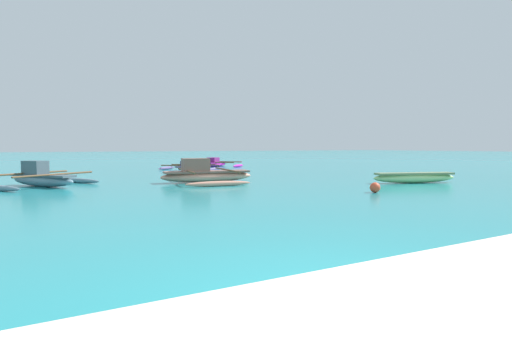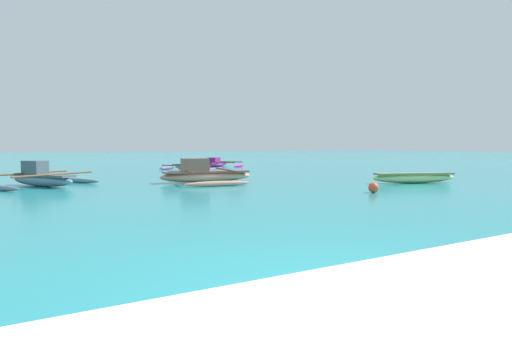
# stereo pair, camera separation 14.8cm
# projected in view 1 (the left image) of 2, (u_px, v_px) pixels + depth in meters

# --- Properties ---
(ground_plane) EXTENTS (240.00, 240.00, 0.00)m
(ground_plane) POSITION_uv_depth(u_px,v_px,m) (384.00, 315.00, 3.55)
(ground_plane) COLOR teal
(moored_boat_0) EXTENTS (3.93, 4.13, 1.01)m
(moored_boat_0) POSITION_uv_depth(u_px,v_px,m) (205.00, 174.00, 16.64)
(moored_boat_0) COLOR tan
(moored_boat_0) RESTS_ON ground_plane
(moored_boat_1) EXTENTS (3.58, 1.71, 0.43)m
(moored_boat_1) POSITION_uv_depth(u_px,v_px,m) (414.00, 177.00, 16.33)
(moored_boat_1) COLOR #BADD8A
(moored_boat_1) RESTS_ON ground_plane
(moored_boat_2) EXTENTS (3.83, 3.94, 0.61)m
(moored_boat_2) POSITION_uv_depth(u_px,v_px,m) (190.00, 167.00, 25.25)
(moored_boat_2) COLOR slate
(moored_boat_2) RESTS_ON ground_plane
(moored_boat_3) EXTENTS (3.73, 4.07, 0.69)m
(moored_boat_3) POSITION_uv_depth(u_px,v_px,m) (215.00, 164.00, 29.61)
(moored_boat_3) COLOR #CA21B1
(moored_boat_3) RESTS_ON ground_plane
(moored_boat_4) EXTENTS (4.14, 3.85, 0.96)m
(moored_boat_4) POSITION_uv_depth(u_px,v_px,m) (41.00, 178.00, 14.91)
(moored_boat_4) COLOR slate
(moored_boat_4) RESTS_ON ground_plane
(mooring_buoy_0) EXTENTS (0.34, 0.34, 0.34)m
(mooring_buoy_0) POSITION_uv_depth(u_px,v_px,m) (375.00, 187.00, 12.92)
(mooring_buoy_0) COLOR #E54C2D
(mooring_buoy_0) RESTS_ON ground_plane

